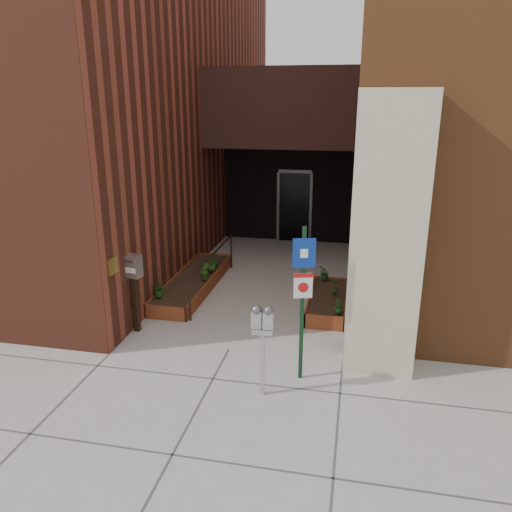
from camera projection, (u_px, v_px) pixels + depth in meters
The scene contains 15 objects.
ground at pixel (229, 349), 8.86m from camera, with size 80.00×80.00×0.00m, color #9E9991.
architecture at pixel (282, 70), 13.80m from camera, with size 20.00×14.60×10.00m.
planter_left at pixel (194, 283), 11.63m from camera, with size 0.90×3.60×0.30m.
planter_right at pixel (328, 302), 10.56m from camera, with size 0.80×2.20×0.30m.
handrail at pixel (213, 260), 11.30m from camera, with size 0.04×3.34×0.90m.
parking_meter at pixel (262, 326), 7.18m from camera, with size 0.33×0.16×1.45m.
sign_post at pixel (303, 289), 7.49m from camera, with size 0.33×0.12×2.49m.
payment_dropbox at pixel (133, 277), 9.23m from camera, with size 0.34×0.27×1.52m.
shrub_left_a at pixel (160, 288), 10.38m from camera, with size 0.31×0.31×0.35m, color #205418.
shrub_left_b at pixel (204, 271), 11.37m from camera, with size 0.22×0.22×0.40m, color #2A611B.
shrub_left_c at pixel (211, 263), 11.88m from camera, with size 0.22×0.22×0.40m, color #285919.
shrub_left_d at pixel (215, 258), 12.18m from camera, with size 0.22×0.22×0.41m, color #19571D.
shrub_right_a at pixel (339, 306), 9.58m from camera, with size 0.16×0.16×0.29m, color #1A5317.
shrub_right_b at pixel (335, 286), 10.47m from camera, with size 0.20×0.20×0.37m, color #164E1A.
shrub_right_c at pixel (324, 273), 11.33m from camera, with size 0.27×0.27×0.30m, color #164E18.
Camera 1 is at (2.08, -7.66, 4.28)m, focal length 35.00 mm.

